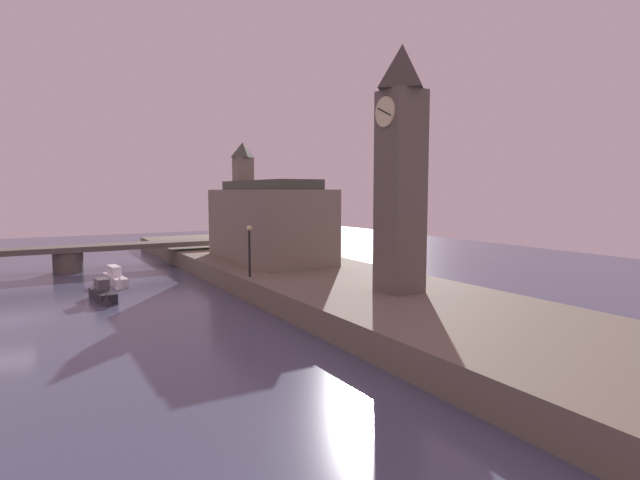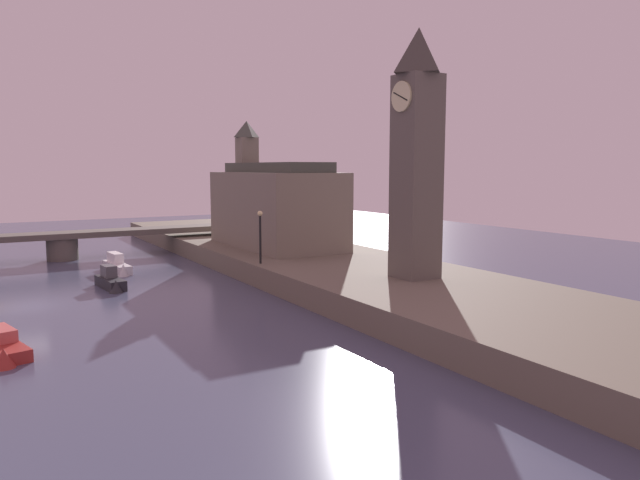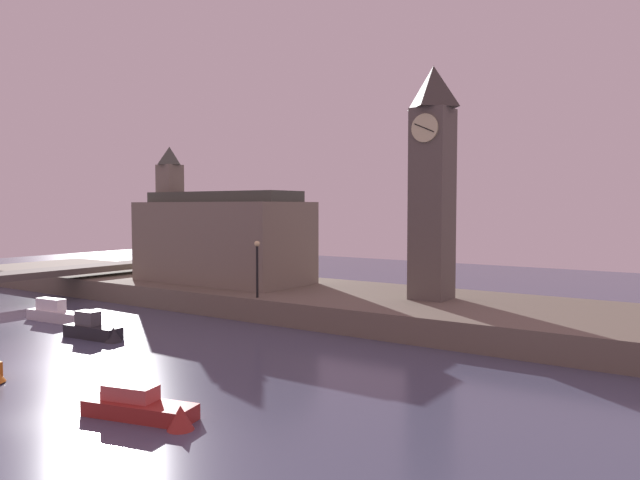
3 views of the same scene
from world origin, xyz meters
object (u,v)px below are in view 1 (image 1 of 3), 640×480
Objects in this scene: boat_barge_dark at (103,294)px; boat_ferry_white at (116,279)px; clock_tower at (401,166)px; parliament_hall at (267,221)px; streetlamp at (249,245)px.

boat_barge_dark is 6.46m from boat_ferry_white.
parliament_hall is (-17.36, -0.87, -4.07)m from clock_tower.
streetlamp is at bearing -31.86° from parliament_hall.
boat_barge_dark is 0.83× the size of boat_ferry_white.
streetlamp is 12.99m from boat_ferry_white.
boat_ferry_white is at bearing -99.63° from parliament_hall.
clock_tower is 12.21m from streetlamp.
streetlamp is at bearing 67.14° from boat_barge_dark.
clock_tower is 21.75m from boat_barge_dark.
clock_tower is 1.07× the size of parliament_hall.
clock_tower reaches higher than streetlamp.
streetlamp is at bearing 36.53° from boat_ferry_white.
parliament_hall is 15.38m from boat_barge_dark.
boat_barge_dark is (-3.87, -9.17, -3.30)m from streetlamp.
parliament_hall reaches higher than boat_barge_dark.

